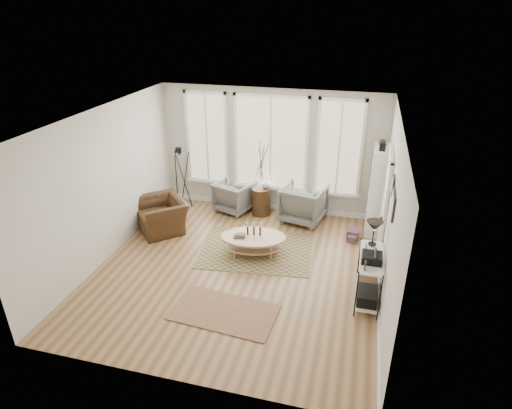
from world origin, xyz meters
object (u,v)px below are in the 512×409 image
(armchair_left, at_px, (235,196))
(low_shelf, at_px, (369,273))
(armchair_right, at_px, (303,203))
(bookcase, at_px, (377,190))
(accent_chair, at_px, (162,215))
(side_table, at_px, (261,179))
(coffee_table, at_px, (253,240))

(armchair_left, bearing_deg, low_shelf, 158.67)
(armchair_right, bearing_deg, low_shelf, 132.46)
(bookcase, bearing_deg, armchair_left, 176.81)
(low_shelf, xyz_separation_m, armchair_right, (-1.50, 2.59, -0.08))
(armchair_right, xyz_separation_m, accent_chair, (-2.95, -1.21, -0.07))
(armchair_right, xyz_separation_m, side_table, (-1.01, 0.08, 0.46))
(armchair_left, height_order, side_table, side_table)
(low_shelf, bearing_deg, accent_chair, 162.76)
(coffee_table, height_order, armchair_left, armchair_left)
(bookcase, bearing_deg, accent_chair, -165.82)
(armchair_left, bearing_deg, bookcase, -164.18)
(armchair_right, bearing_deg, coffee_table, 79.02)
(low_shelf, height_order, armchair_right, low_shelf)
(armchair_right, height_order, accent_chair, armchair_right)
(bookcase, xyz_separation_m, coffee_table, (-2.30, -1.64, -0.64))
(accent_chair, bearing_deg, armchair_left, 92.00)
(coffee_table, bearing_deg, bookcase, 35.48)
(armchair_left, height_order, armchair_right, armchair_right)
(bookcase, distance_m, armchair_left, 3.29)
(bookcase, height_order, armchair_right, bookcase)
(side_table, xyz_separation_m, accent_chair, (-1.93, -1.29, -0.54))
(armchair_left, distance_m, armchair_right, 1.68)
(low_shelf, distance_m, coffee_table, 2.42)
(bookcase, distance_m, low_shelf, 2.56)
(bookcase, xyz_separation_m, side_table, (-2.57, 0.15, -0.07))
(low_shelf, xyz_separation_m, coffee_table, (-2.24, 0.88, -0.19))
(armchair_right, distance_m, side_table, 1.12)
(armchair_right, relative_size, accent_chair, 0.87)
(armchair_right, height_order, side_table, side_table)
(armchair_left, relative_size, side_table, 0.44)
(bookcase, bearing_deg, armchair_right, 177.36)
(coffee_table, bearing_deg, armchair_right, 66.66)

